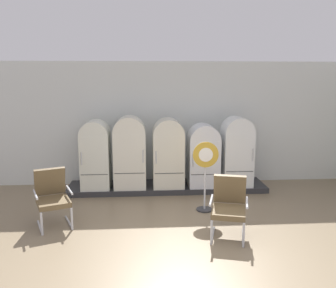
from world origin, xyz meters
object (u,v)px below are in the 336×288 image
(armchair_right, at_px, (229,204))
(refrigerator_2, at_px, (168,151))
(refrigerator_1, at_px, (130,150))
(refrigerator_0, at_px, (96,152))
(refrigerator_4, at_px, (237,149))
(armchair_left, at_px, (52,195))
(sign_stand, at_px, (205,176))
(refrigerator_3, at_px, (203,154))

(armchair_right, bearing_deg, refrigerator_2, 109.14)
(refrigerator_2, bearing_deg, refrigerator_1, -179.71)
(refrigerator_0, distance_m, refrigerator_2, 1.63)
(refrigerator_4, height_order, armchair_left, refrigerator_4)
(refrigerator_4, relative_size, sign_stand, 1.15)
(refrigerator_3, distance_m, refrigerator_4, 0.78)
(refrigerator_2, height_order, refrigerator_4, refrigerator_4)
(refrigerator_2, distance_m, refrigerator_3, 0.81)
(refrigerator_1, distance_m, refrigerator_3, 1.68)
(refrigerator_2, bearing_deg, refrigerator_0, 178.94)
(refrigerator_1, bearing_deg, refrigerator_3, 0.32)
(refrigerator_0, bearing_deg, refrigerator_1, -2.59)
(refrigerator_1, distance_m, sign_stand, 1.99)
(refrigerator_1, height_order, refrigerator_2, refrigerator_1)
(refrigerator_1, xyz_separation_m, refrigerator_3, (1.68, 0.01, -0.11))
(refrigerator_3, height_order, armchair_left, refrigerator_3)
(refrigerator_0, height_order, refrigerator_3, refrigerator_0)
(refrigerator_0, relative_size, sign_stand, 1.11)
(refrigerator_2, xyz_separation_m, refrigerator_3, (0.81, 0.01, -0.08))
(refrigerator_2, bearing_deg, armchair_right, -70.86)
(armchair_left, xyz_separation_m, sign_stand, (2.81, 0.46, 0.16))
(refrigerator_4, height_order, armchair_right, refrigerator_4)
(refrigerator_2, height_order, refrigerator_3, refrigerator_2)
(refrigerator_0, distance_m, refrigerator_1, 0.77)
(refrigerator_3, xyz_separation_m, sign_stand, (-0.18, -1.28, -0.17))
(armchair_left, bearing_deg, refrigerator_2, 38.54)
(refrigerator_4, xyz_separation_m, sign_stand, (-0.95, -1.28, -0.26))
(refrigerator_0, distance_m, armchair_left, 1.90)
(refrigerator_2, distance_m, sign_stand, 1.44)
(armchair_left, relative_size, armchair_right, 1.00)
(refrigerator_3, xyz_separation_m, armchair_right, (0.03, -2.41, -0.33))
(refrigerator_1, height_order, refrigerator_3, refrigerator_1)
(refrigerator_2, relative_size, refrigerator_3, 1.09)
(refrigerator_1, relative_size, refrigerator_3, 1.14)
(refrigerator_2, distance_m, armchair_right, 2.58)
(refrigerator_2, xyz_separation_m, refrigerator_4, (1.58, 0.00, 0.02))
(refrigerator_3, xyz_separation_m, refrigerator_4, (0.77, -0.00, 0.09))
(refrigerator_2, distance_m, armchair_left, 2.82)
(armchair_left, distance_m, armchair_right, 3.09)
(refrigerator_0, xyz_separation_m, armchair_left, (-0.55, -1.77, -0.39))
(refrigerator_1, distance_m, armchair_left, 2.22)
(armchair_right, bearing_deg, sign_stand, 100.26)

